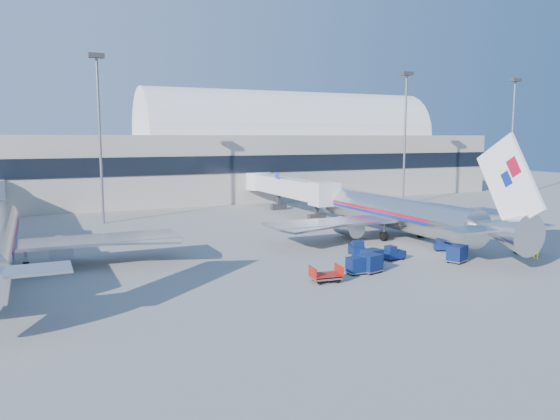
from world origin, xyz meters
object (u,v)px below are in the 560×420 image
jetbridge_near (284,187)px  tug_left (357,248)px  mast_far_east (513,120)px  cart_solo_near (457,253)px  tug_lead (393,253)px  mast_east (405,119)px  cart_solo_far (526,245)px  barrier_far (507,229)px  cart_train_b (371,263)px  barrier_near (466,232)px  cart_train_a (372,257)px  ramp_worker (536,249)px  mast_west (99,113)px  cart_train_c (357,265)px  airliner_main (398,213)px  cart_open_red (326,276)px  barrier_mid (487,230)px  tug_right (444,245)px

jetbridge_near → tug_left: bearing=-102.4°
mast_far_east → cart_solo_near: 62.64m
jetbridge_near → tug_lead: 36.12m
mast_east → tug_left: mast_east is taller
cart_solo_far → barrier_far: bearing=59.7°
cart_train_b → barrier_far: bearing=3.9°
barrier_near → cart_train_a: bearing=-156.3°
cart_solo_far → ramp_worker: (-0.75, -1.82, 0.01)m
mast_west → mast_east: bearing=0.0°
mast_west → barrier_far: size_ratio=7.53×
mast_east → cart_train_c: mast_east is taller
barrier_far → cart_train_c: cart_train_c is taller
cart_train_c → airliner_main: bearing=42.6°
tug_left → cart_train_c: 7.45m
jetbridge_near → cart_train_c: size_ratio=16.52×
cart_open_red → ramp_worker: 22.78m
tug_left → cart_train_c: bearing=165.5°
mast_east → mast_west: bearing=180.0°
tug_left → cart_open_red: bearing=152.2°
jetbridge_near → mast_east: 24.91m
airliner_main → jetbridge_near: 26.43m
jetbridge_near → ramp_worker: 41.74m
cart_open_red → cart_train_c: bearing=23.5°
jetbridge_near → tug_lead: (-4.97, -35.62, -3.29)m
mast_far_east → ramp_worker: 57.88m
jetbridge_near → airliner_main: bearing=-84.8°
barrier_mid → tug_left: bearing=-169.8°
barrier_far → cart_train_b: bearing=-159.3°
jetbridge_near → mast_east: bearing=-2.1°
barrier_far → ramp_worker: size_ratio=1.56×
tug_left → cart_train_b: bearing=175.5°
barrier_near → cart_train_c: size_ratio=1.80×
barrier_near → tug_right: size_ratio=1.28×
tug_left → cart_open_red: tug_left is taller
barrier_near → barrier_far: (6.60, 0.00, 0.00)m
tug_right → cart_solo_near: (-2.47, -4.67, 0.24)m
cart_train_b → ramp_worker: size_ratio=1.13×
mast_far_east → barrier_far: size_ratio=7.53×
mast_east → mast_far_east: (25.00, 0.00, 0.00)m
tug_left → cart_train_b: (-2.64, -6.40, 0.16)m
cart_train_a → mast_east: bearing=37.2°
cart_train_c → cart_solo_far: cart_solo_far is taller
mast_west → tug_right: 47.08m
mast_west → mast_far_east: bearing=0.0°
airliner_main → cart_train_b: airliner_main is taller
barrier_mid → mast_far_east: bearing=39.7°
barrier_near → cart_solo_near: 14.76m
mast_far_east → ramp_worker: size_ratio=11.75×
tug_lead → cart_train_c: 6.95m
mast_west → cart_solo_far: bearing=-46.5°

